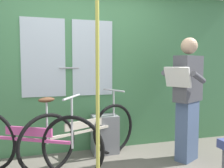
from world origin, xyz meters
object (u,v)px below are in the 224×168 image
at_px(bicycle_leaning_behind, 28,143).
at_px(handrail_pole, 97,75).
at_px(trash_bin_by_wall, 105,134).
at_px(bicycle_near_door, 84,134).
at_px(passenger_reading_newspaper, 188,96).

xyz_separation_m(bicycle_leaning_behind, handrail_pole, (0.66, -0.69, 0.80)).
distance_m(bicycle_leaning_behind, trash_bin_by_wall, 1.15).
height_order(bicycle_near_door, trash_bin_by_wall, bicycle_near_door).
height_order(bicycle_leaning_behind, handrail_pole, handrail_pole).
bearing_deg(bicycle_near_door, bicycle_leaning_behind, 171.38).
relative_size(passenger_reading_newspaper, handrail_pole, 0.69).
relative_size(bicycle_near_door, passenger_reading_newspaper, 0.99).
bearing_deg(bicycle_leaning_behind, passenger_reading_newspaper, 26.47).
height_order(trash_bin_by_wall, handrail_pole, handrail_pole).
height_order(bicycle_near_door, bicycle_leaning_behind, bicycle_leaning_behind).
height_order(passenger_reading_newspaper, trash_bin_by_wall, passenger_reading_newspaper).
height_order(bicycle_leaning_behind, trash_bin_by_wall, bicycle_leaning_behind).
xyz_separation_m(bicycle_leaning_behind, passenger_reading_newspaper, (2.03, -0.12, 0.48)).
bearing_deg(handrail_pole, passenger_reading_newspaper, 22.80).
bearing_deg(bicycle_leaning_behind, bicycle_near_door, 44.65).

